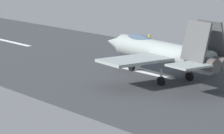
# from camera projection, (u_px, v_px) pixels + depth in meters

# --- Properties ---
(ground_plane) EXTENTS (400.00, 400.00, 0.00)m
(ground_plane) POSITION_uv_depth(u_px,v_px,m) (149.00, 74.00, 50.74)
(ground_plane) COLOR #5F5F60
(runway_strip) EXTENTS (240.00, 26.00, 0.02)m
(runway_strip) POSITION_uv_depth(u_px,v_px,m) (149.00, 74.00, 50.73)
(runway_strip) COLOR #37383A
(runway_strip) RESTS_ON ground
(fighter_jet) EXTENTS (16.20, 13.41, 5.65)m
(fighter_jet) POSITION_uv_depth(u_px,v_px,m) (162.00, 52.00, 47.96)
(fighter_jet) COLOR #919993
(fighter_jet) RESTS_ON ground
(crew_person) EXTENTS (0.46, 0.63, 1.69)m
(crew_person) POSITION_uv_depth(u_px,v_px,m) (149.00, 41.00, 65.18)
(crew_person) COLOR #1E2338
(crew_person) RESTS_ON ground
(marker_cone_mid) EXTENTS (0.44, 0.44, 0.55)m
(marker_cone_mid) POSITION_uv_depth(u_px,v_px,m) (223.00, 56.00, 58.59)
(marker_cone_mid) COLOR orange
(marker_cone_mid) RESTS_ON ground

